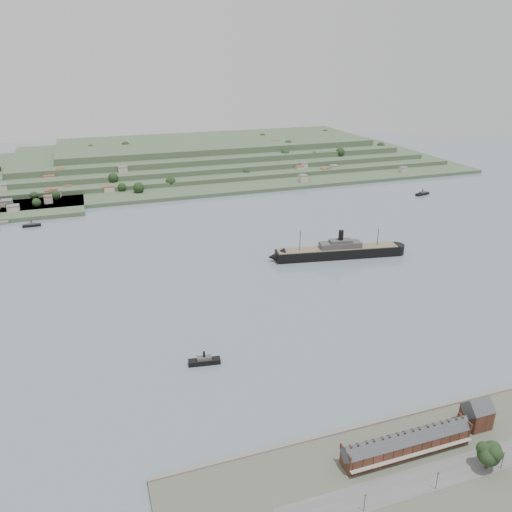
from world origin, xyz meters
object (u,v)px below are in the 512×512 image
object	(u,v)px
steamship	(334,252)
fig_tree	(490,454)
gabled_building	(477,413)
terrace_row	(407,443)
tugboat	(204,361)

from	to	relation	value
steamship	fig_tree	world-z (taller)	steamship
gabled_building	steamship	xyz separation A→B (m)	(31.20, 193.26, -3.25)
steamship	fig_tree	distance (m)	219.06
terrace_row	steamship	world-z (taller)	steamship
terrace_row	tugboat	world-z (taller)	terrace_row
terrace_row	fig_tree	world-z (taller)	fig_tree
tugboat	terrace_row	bearing A→B (deg)	-55.22
terrace_row	tugboat	distance (m)	108.10
terrace_row	fig_tree	distance (m)	30.48
terrace_row	fig_tree	xyz separation A→B (m)	(24.95, -17.33, 2.48)
terrace_row	fig_tree	size ratio (longest dim) A/B	4.64
terrace_row	steamship	size ratio (longest dim) A/B	0.50
terrace_row	steamship	bearing A→B (deg)	70.80
tugboat	fig_tree	bearing A→B (deg)	-50.77
steamship	tugboat	distance (m)	169.64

